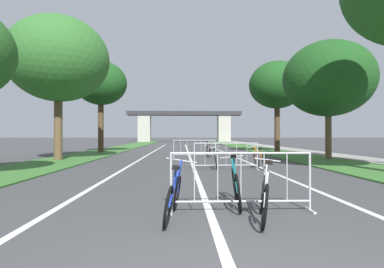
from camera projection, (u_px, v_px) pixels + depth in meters
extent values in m
cube|color=#386B2D|center=(120.00, 148.00, 30.79)|extent=(3.18, 70.01, 0.05)
cube|color=#386B2D|center=(252.00, 148.00, 31.22)|extent=(3.18, 70.01, 0.05)
cube|color=gray|center=(278.00, 148.00, 31.31)|extent=(2.12, 70.01, 0.08)
cube|color=silver|center=(188.00, 153.00, 22.62)|extent=(0.14, 40.50, 0.01)
cube|color=silver|center=(226.00, 153.00, 22.71)|extent=(0.14, 40.50, 0.01)
cube|color=silver|center=(150.00, 153.00, 22.53)|extent=(0.14, 40.50, 0.01)
cube|color=#2D2D30|center=(184.00, 113.00, 60.22)|extent=(21.98, 2.82, 0.76)
cube|color=#ADA89E|center=(145.00, 129.00, 59.96)|extent=(2.34, 2.40, 5.16)
cube|color=#ADA89E|center=(224.00, 129.00, 60.47)|extent=(2.34, 2.40, 5.16)
cylinder|color=brown|center=(58.00, 129.00, 16.17)|extent=(0.42, 0.42, 3.36)
ellipsoid|color=#2D6628|center=(58.00, 59.00, 16.18)|extent=(5.20, 5.20, 4.42)
cylinder|color=#4C3823|center=(101.00, 128.00, 23.31)|extent=(0.42, 0.42, 3.81)
ellipsoid|color=#194719|center=(101.00, 83.00, 23.32)|extent=(3.87, 3.87, 3.29)
cylinder|color=brown|center=(328.00, 136.00, 16.75)|extent=(0.33, 0.33, 2.60)
ellipsoid|color=#194719|center=(328.00, 79.00, 16.76)|extent=(4.80, 4.80, 4.08)
cylinder|color=#4C3823|center=(277.00, 129.00, 23.91)|extent=(0.42, 0.42, 3.61)
ellipsoid|color=#194719|center=(277.00, 85.00, 23.92)|extent=(4.29, 4.29, 3.65)
cylinder|color=#ADADB2|center=(171.00, 182.00, 5.42)|extent=(0.04, 0.04, 1.05)
cube|color=#ADADB2|center=(171.00, 211.00, 5.42)|extent=(0.06, 0.44, 0.03)
cylinder|color=#ADADB2|center=(310.00, 181.00, 5.49)|extent=(0.04, 0.04, 1.05)
cube|color=#ADADB2|center=(310.00, 210.00, 5.49)|extent=(0.06, 0.44, 0.03)
cylinder|color=#ADADB2|center=(241.00, 153.00, 5.46)|extent=(2.46, 0.04, 0.04)
cylinder|color=#ADADB2|center=(241.00, 201.00, 5.46)|extent=(2.46, 0.04, 0.04)
cylinder|color=#ADADB2|center=(194.00, 177.00, 5.43)|extent=(0.02, 0.02, 0.87)
cylinder|color=#ADADB2|center=(218.00, 177.00, 5.44)|extent=(0.02, 0.02, 0.87)
cylinder|color=#ADADB2|center=(241.00, 177.00, 5.46)|extent=(0.02, 0.02, 0.87)
cylinder|color=#ADADB2|center=(264.00, 177.00, 5.47)|extent=(0.02, 0.02, 0.87)
cylinder|color=#ADADB2|center=(287.00, 177.00, 5.48)|extent=(0.02, 0.02, 0.87)
cylinder|color=#ADADB2|center=(194.00, 156.00, 11.88)|extent=(0.04, 0.04, 1.05)
cube|color=#ADADB2|center=(194.00, 170.00, 11.88)|extent=(0.07, 0.44, 0.03)
cylinder|color=#ADADB2|center=(257.00, 156.00, 12.04)|extent=(0.04, 0.04, 1.05)
cube|color=#ADADB2|center=(257.00, 169.00, 12.04)|extent=(0.07, 0.44, 0.03)
cylinder|color=#ADADB2|center=(226.00, 143.00, 11.96)|extent=(2.46, 0.12, 0.04)
cylinder|color=#ADADB2|center=(226.00, 165.00, 11.96)|extent=(2.46, 0.12, 0.04)
cylinder|color=#ADADB2|center=(205.00, 154.00, 11.91)|extent=(0.02, 0.02, 0.87)
cylinder|color=#ADADB2|center=(215.00, 154.00, 11.93)|extent=(0.02, 0.02, 0.87)
cylinder|color=#ADADB2|center=(226.00, 154.00, 11.96)|extent=(0.02, 0.02, 0.87)
cylinder|color=#ADADB2|center=(237.00, 154.00, 11.99)|extent=(0.02, 0.02, 0.87)
cylinder|color=#ADADB2|center=(247.00, 154.00, 12.02)|extent=(0.02, 0.02, 0.87)
cylinder|color=#ADADB2|center=(174.00, 149.00, 18.37)|extent=(0.04, 0.04, 1.05)
cube|color=#ADADB2|center=(174.00, 157.00, 18.37)|extent=(0.06, 0.44, 0.03)
cylinder|color=#ADADB2|center=(215.00, 149.00, 18.46)|extent=(0.04, 0.04, 1.05)
cube|color=#ADADB2|center=(215.00, 157.00, 18.46)|extent=(0.06, 0.44, 0.03)
cylinder|color=#ADADB2|center=(194.00, 140.00, 18.41)|extent=(2.46, 0.05, 0.04)
cylinder|color=#ADADB2|center=(194.00, 155.00, 18.41)|extent=(2.46, 0.05, 0.04)
cylinder|color=#ADADB2|center=(181.00, 147.00, 18.38)|extent=(0.02, 0.02, 0.87)
cylinder|color=#ADADB2|center=(188.00, 147.00, 18.40)|extent=(0.02, 0.02, 0.87)
cylinder|color=#ADADB2|center=(194.00, 147.00, 18.41)|extent=(0.02, 0.02, 0.87)
cylinder|color=#ADADB2|center=(201.00, 147.00, 18.43)|extent=(0.02, 0.02, 0.87)
cylinder|color=#ADADB2|center=(208.00, 147.00, 18.44)|extent=(0.02, 0.02, 0.87)
torus|color=black|center=(238.00, 193.00, 5.37)|extent=(0.20, 0.70, 0.69)
torus|color=black|center=(235.00, 184.00, 6.38)|extent=(0.20, 0.70, 0.69)
cylinder|color=#197A7F|center=(235.00, 174.00, 5.85)|extent=(0.08, 0.99, 0.59)
cylinder|color=#197A7F|center=(235.00, 175.00, 5.66)|extent=(0.13, 0.11, 0.68)
cylinder|color=#197A7F|center=(238.00, 193.00, 5.53)|extent=(0.07, 0.33, 0.08)
cylinder|color=#197A7F|center=(233.00, 170.00, 6.35)|extent=(0.11, 0.09, 0.56)
cube|color=black|center=(233.00, 156.00, 5.63)|extent=(0.13, 0.25, 0.06)
cylinder|color=#99999E|center=(232.00, 157.00, 6.33)|extent=(0.47, 0.08, 0.08)
torus|color=black|center=(168.00, 207.00, 4.46)|extent=(0.19, 0.64, 0.63)
torus|color=black|center=(177.00, 193.00, 5.56)|extent=(0.19, 0.64, 0.63)
cylinder|color=#1E389E|center=(176.00, 181.00, 4.98)|extent=(0.23, 1.06, 0.62)
cylinder|color=#1E389E|center=(174.00, 186.00, 4.77)|extent=(0.13, 0.14, 0.59)
cylinder|color=#1E389E|center=(170.00, 206.00, 4.64)|extent=(0.06, 0.36, 0.07)
cylinder|color=#1E389E|center=(179.00, 177.00, 5.53)|extent=(0.12, 0.10, 0.59)
cube|color=black|center=(176.00, 168.00, 4.73)|extent=(0.13, 0.25, 0.06)
cylinder|color=#99999E|center=(182.00, 161.00, 5.50)|extent=(0.55, 0.08, 0.11)
torus|color=black|center=(216.00, 162.00, 12.02)|extent=(0.18, 0.62, 0.61)
torus|color=black|center=(216.00, 160.00, 13.00)|extent=(0.18, 0.62, 0.61)
cylinder|color=#1E7238|center=(215.00, 154.00, 12.49)|extent=(0.07, 0.96, 0.56)
cylinder|color=#1E7238|center=(215.00, 156.00, 12.30)|extent=(0.13, 0.11, 0.54)
cylinder|color=#1E7238|center=(216.00, 162.00, 12.18)|extent=(0.07, 0.32, 0.07)
cylinder|color=#1E7238|center=(215.00, 154.00, 12.98)|extent=(0.12, 0.09, 0.53)
cube|color=black|center=(214.00, 149.00, 12.27)|extent=(0.13, 0.25, 0.06)
cylinder|color=#99999E|center=(214.00, 147.00, 12.96)|extent=(0.46, 0.08, 0.09)
torus|color=black|center=(265.00, 207.00, 4.37)|extent=(0.27, 0.67, 0.67)
torus|color=black|center=(263.00, 194.00, 5.36)|extent=(0.27, 0.67, 0.67)
cylinder|color=silver|center=(266.00, 181.00, 4.83)|extent=(0.34, 0.95, 0.63)
cylinder|color=silver|center=(266.00, 184.00, 4.65)|extent=(0.10, 0.14, 0.67)
cylinder|color=silver|center=(264.00, 206.00, 4.53)|extent=(0.10, 0.33, 0.08)
cylinder|color=silver|center=(265.00, 177.00, 5.33)|extent=(0.10, 0.11, 0.60)
cube|color=black|center=(269.00, 162.00, 4.60)|extent=(0.16, 0.26, 0.06)
cylinder|color=#99999E|center=(267.00, 160.00, 5.30)|extent=(0.43, 0.13, 0.08)
torus|color=black|center=(265.00, 162.00, 11.82)|extent=(0.21, 0.62, 0.61)
torus|color=black|center=(257.00, 160.00, 12.91)|extent=(0.21, 0.62, 0.61)
cylinder|color=orange|center=(259.00, 154.00, 12.33)|extent=(0.23, 1.06, 0.60)
cylinder|color=orange|center=(261.00, 156.00, 12.12)|extent=(0.16, 0.13, 0.58)
cylinder|color=orange|center=(264.00, 162.00, 11.99)|extent=(0.04, 0.35, 0.07)
cylinder|color=orange|center=(255.00, 153.00, 12.88)|extent=(0.16, 0.10, 0.57)
cube|color=black|center=(260.00, 148.00, 12.08)|extent=(0.12, 0.25, 0.07)
cylinder|color=#99999E|center=(254.00, 146.00, 12.85)|extent=(0.55, 0.06, 0.14)
torus|color=black|center=(208.00, 152.00, 18.45)|extent=(0.27, 0.68, 0.67)
torus|color=black|center=(210.00, 151.00, 19.43)|extent=(0.27, 0.68, 0.67)
cylinder|color=black|center=(208.00, 147.00, 18.92)|extent=(0.19, 0.96, 0.63)
cylinder|color=black|center=(208.00, 147.00, 18.74)|extent=(0.14, 0.10, 0.67)
cylinder|color=black|center=(208.00, 152.00, 18.61)|extent=(0.11, 0.32, 0.08)
cylinder|color=black|center=(209.00, 146.00, 19.41)|extent=(0.12, 0.07, 0.60)
cube|color=black|center=(207.00, 142.00, 18.71)|extent=(0.16, 0.26, 0.06)
cylinder|color=#99999E|center=(209.00, 142.00, 19.39)|extent=(0.54, 0.15, 0.10)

